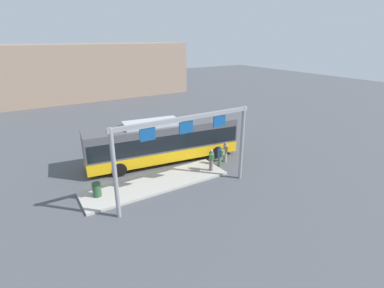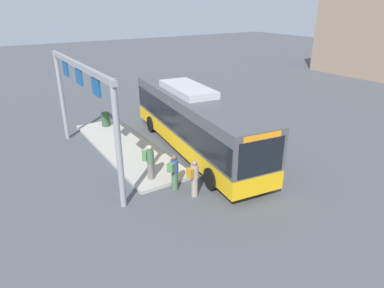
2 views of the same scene
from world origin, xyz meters
TOP-DOWN VIEW (x-y plane):
  - ground_plane at (0.00, 0.00)m, footprint 120.00×120.00m
  - platform_curb at (-2.18, -3.18)m, footprint 10.00×2.80m
  - bus_main at (-0.01, 0.00)m, footprint 12.23×4.04m
  - person_boarding at (4.11, -2.71)m, footprint 0.39×0.56m
  - person_waiting_near at (3.21, -3.16)m, footprint 0.49×0.60m
  - person_waiting_mid at (1.99, -3.72)m, footprint 0.50×0.60m
  - platform_sign_gantry at (-1.21, -5.52)m, footprint 9.21×0.24m
  - station_building at (2.25, 29.46)m, footprint 30.30×8.00m
  - trash_bin at (-6.11, -2.92)m, footprint 0.52×0.52m

SIDE VIEW (x-z plane):
  - ground_plane at x=0.00m, z-range 0.00..0.00m
  - platform_curb at x=-2.18m, z-range 0.00..0.16m
  - trash_bin at x=-6.11m, z-range 0.16..1.06m
  - person_boarding at x=4.11m, z-range 0.06..1.73m
  - person_waiting_near at x=3.21m, z-range 0.06..1.73m
  - person_waiting_mid at x=1.99m, z-range 0.22..1.89m
  - bus_main at x=-0.01m, z-range 0.08..3.54m
  - platform_sign_gantry at x=-1.21m, z-range 1.15..6.35m
  - station_building at x=2.25m, z-range 0.00..8.35m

